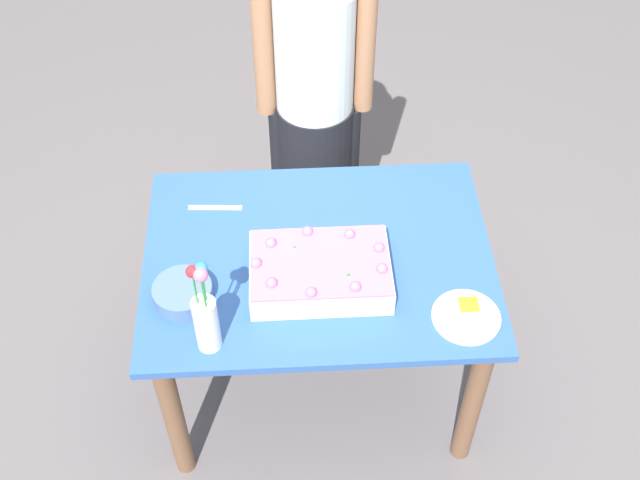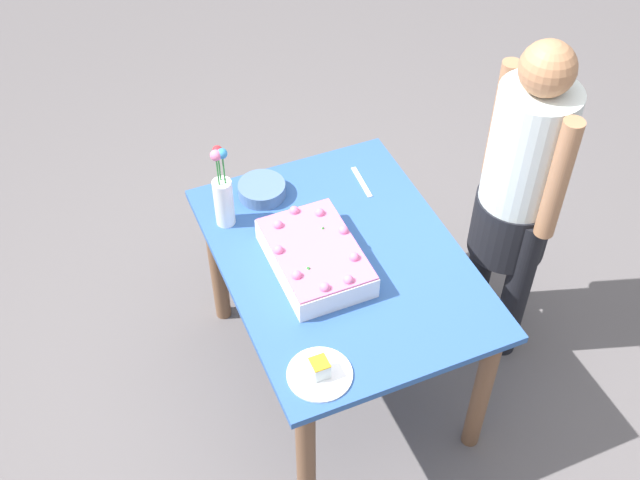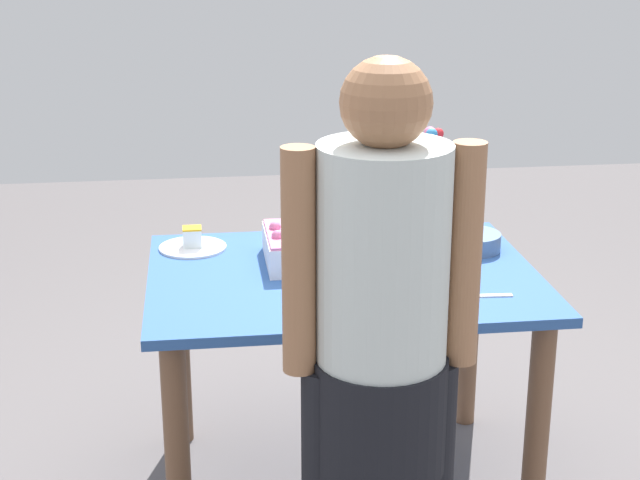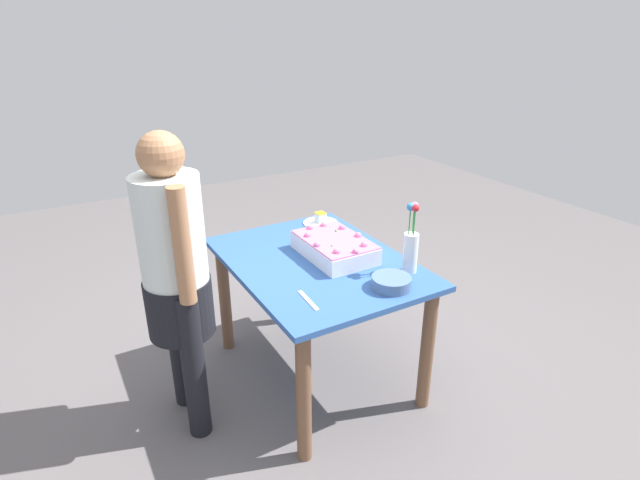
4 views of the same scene
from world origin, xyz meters
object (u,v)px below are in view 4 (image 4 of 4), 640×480
(cake_knife, at_px, (308,300))
(fruit_bowl, at_px, (391,282))
(sheet_cake, at_px, (334,247))
(person_standing, at_px, (175,269))
(serving_plate_with_slice, at_px, (321,221))
(flower_vase, at_px, (411,246))

(cake_knife, xyz_separation_m, fruit_bowl, (0.09, 0.40, 0.03))
(sheet_cake, distance_m, person_standing, 0.85)
(serving_plate_with_slice, height_order, cake_knife, serving_plate_with_slice)
(serving_plate_with_slice, bearing_deg, fruit_bowl, -8.07)
(person_standing, bearing_deg, sheet_cake, -1.66)
(sheet_cake, height_order, cake_knife, sheet_cake)
(serving_plate_with_slice, distance_m, fruit_bowl, 0.90)
(cake_knife, xyz_separation_m, person_standing, (-0.38, -0.49, 0.11))
(sheet_cake, relative_size, fruit_bowl, 2.37)
(cake_knife, xyz_separation_m, flower_vase, (-0.00, 0.58, 0.14))
(serving_plate_with_slice, distance_m, person_standing, 1.11)
(person_standing, bearing_deg, flower_vase, -19.27)
(serving_plate_with_slice, xyz_separation_m, fruit_bowl, (0.89, -0.13, 0.01))
(serving_plate_with_slice, relative_size, fruit_bowl, 1.14)
(serving_plate_with_slice, relative_size, flower_vase, 0.59)
(person_standing, bearing_deg, serving_plate_with_slice, 22.71)
(sheet_cake, bearing_deg, cake_knife, -44.97)
(fruit_bowl, bearing_deg, serving_plate_with_slice, 171.93)
(serving_plate_with_slice, xyz_separation_m, cake_knife, (0.80, -0.53, -0.02))
(serving_plate_with_slice, relative_size, cake_knife, 1.14)
(sheet_cake, relative_size, cake_knife, 2.37)
(sheet_cake, bearing_deg, fruit_bowl, 6.06)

